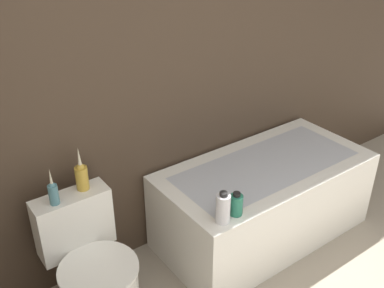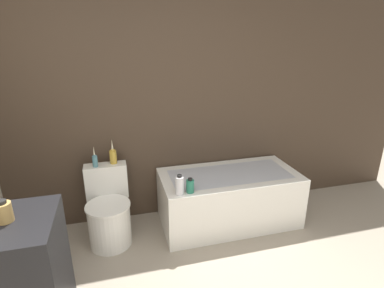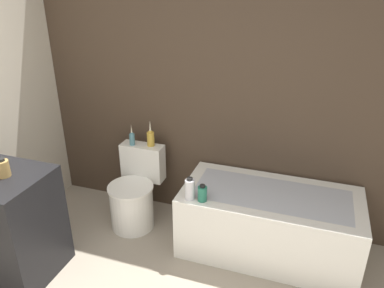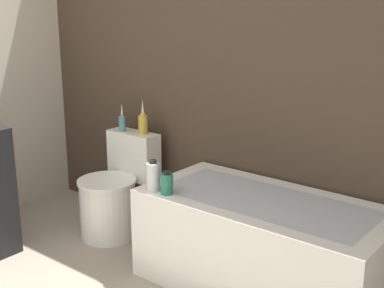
{
  "view_description": "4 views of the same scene",
  "coord_description": "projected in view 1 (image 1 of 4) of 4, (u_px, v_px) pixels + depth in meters",
  "views": [
    {
      "loc": [
        -1.08,
        0.08,
        2.1
      ],
      "look_at": [
        0.08,
        1.68,
        1.01
      ],
      "focal_mm": 42.0,
      "sensor_mm": 36.0,
      "label": 1
    },
    {
      "loc": [
        -0.34,
        -0.83,
        1.9
      ],
      "look_at": [
        0.31,
        1.58,
        1.02
      ],
      "focal_mm": 28.0,
      "sensor_mm": 36.0,
      "label": 2
    },
    {
      "loc": [
        1.01,
        -0.84,
        2.19
      ],
      "look_at": [
        0.16,
        1.65,
        0.99
      ],
      "focal_mm": 35.0,
      "sensor_mm": 36.0,
      "label": 3
    },
    {
      "loc": [
        2.23,
        -0.66,
        1.69
      ],
      "look_at": [
        0.34,
        1.71,
        0.84
      ],
      "focal_mm": 50.0,
      "sensor_mm": 36.0,
      "label": 4
    }
  ],
  "objects": [
    {
      "name": "vase_gold",
      "position": [
        53.0,
        192.0,
        2.26
      ],
      "size": [
        0.05,
        0.05,
        0.21
      ],
      "color": "teal",
      "rests_on": "toilet"
    },
    {
      "name": "shampoo_bottle_short",
      "position": [
        236.0,
        204.0,
        2.45
      ],
      "size": [
        0.07,
        0.07,
        0.14
      ],
      "color": "#267259",
      "rests_on": "bathtub"
    },
    {
      "name": "shampoo_bottle_tall",
      "position": [
        223.0,
        208.0,
        2.38
      ],
      "size": [
        0.08,
        0.08,
        0.19
      ],
      "color": "silver",
      "rests_on": "bathtub"
    },
    {
      "name": "bathtub",
      "position": [
        263.0,
        200.0,
        3.07
      ],
      "size": [
        1.45,
        0.71,
        0.56
      ],
      "color": "white",
      "rests_on": "ground"
    },
    {
      "name": "vase_silver",
      "position": [
        82.0,
        175.0,
        2.37
      ],
      "size": [
        0.07,
        0.07,
        0.25
      ],
      "color": "gold",
      "rests_on": "toilet"
    },
    {
      "name": "wall_back_tiled",
      "position": [
        122.0,
        63.0,
        2.46
      ],
      "size": [
        6.4,
        0.06,
        2.6
      ],
      "color": "#423326",
      "rests_on": "ground_plane"
    },
    {
      "name": "toilet",
      "position": [
        95.0,
        279.0,
        2.42
      ],
      "size": [
        0.42,
        0.56,
        0.72
      ],
      "color": "white",
      "rests_on": "ground"
    }
  ]
}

